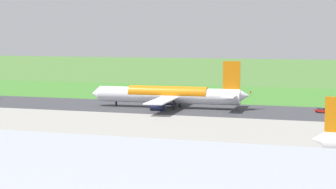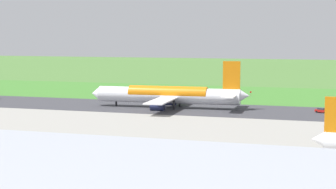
% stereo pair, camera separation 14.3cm
% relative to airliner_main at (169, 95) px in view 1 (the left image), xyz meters
% --- Properties ---
extents(ground_plane, '(800.00, 800.00, 0.00)m').
position_rel_airliner_main_xyz_m(ground_plane, '(-1.43, 0.02, -4.35)').
color(ground_plane, '#477233').
extents(runway_asphalt, '(600.00, 32.65, 0.06)m').
position_rel_airliner_main_xyz_m(runway_asphalt, '(-1.43, 0.02, -4.32)').
color(runway_asphalt, '#38383D').
rests_on(runway_asphalt, ground).
extents(apron_concrete, '(440.00, 110.00, 0.05)m').
position_rel_airliner_main_xyz_m(apron_concrete, '(-1.43, 61.35, -4.33)').
color(apron_concrete, gray).
rests_on(apron_concrete, ground).
extents(grass_verge_foreground, '(600.00, 80.00, 0.04)m').
position_rel_airliner_main_xyz_m(grass_verge_foreground, '(-1.43, -45.86, -4.33)').
color(grass_verge_foreground, '#3C782B').
rests_on(grass_verge_foreground, ground).
extents(airliner_main, '(54.11, 44.24, 15.88)m').
position_rel_airliner_main_xyz_m(airliner_main, '(0.00, 0.00, 0.00)').
color(airliner_main, white).
rests_on(airliner_main, ground).
extents(service_car_followme, '(4.56, 3.50, 1.62)m').
position_rel_airliner_main_xyz_m(service_car_followme, '(-49.01, -2.66, -3.51)').
color(service_car_followme, '#B21914').
rests_on(service_car_followme, ground).
extents(no_stopping_sign, '(0.60, 0.10, 2.31)m').
position_rel_airliner_main_xyz_m(no_stopping_sign, '(-20.41, -41.15, -2.97)').
color(no_stopping_sign, slate).
rests_on(no_stopping_sign, ground).
extents(traffic_cone_orange, '(0.40, 0.40, 0.55)m').
position_rel_airliner_main_xyz_m(traffic_cone_orange, '(-16.94, -46.00, -4.08)').
color(traffic_cone_orange, orange).
rests_on(traffic_cone_orange, ground).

